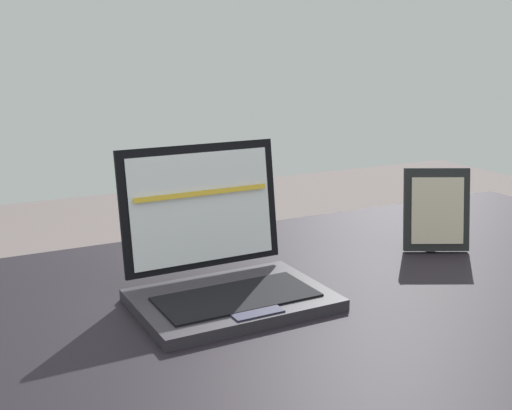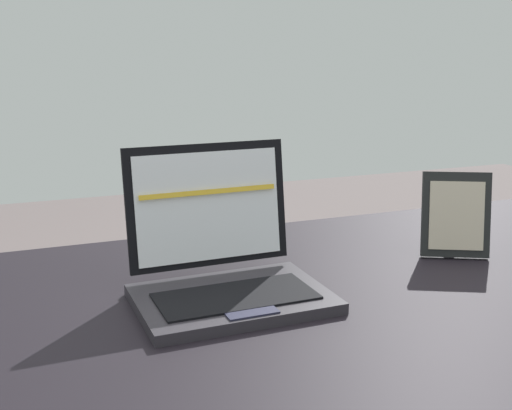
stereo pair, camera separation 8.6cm
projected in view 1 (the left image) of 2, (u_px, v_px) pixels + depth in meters
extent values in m
cube|color=black|center=(278.00, 314.00, 0.90)|extent=(1.62, 0.78, 0.03)
cylinder|color=black|center=(478.00, 349.00, 1.61)|extent=(0.04, 0.04, 0.72)
cube|color=#2D292F|center=(232.00, 300.00, 0.89)|extent=(0.27, 0.19, 0.02)
cube|color=black|center=(237.00, 297.00, 0.88)|extent=(0.22, 0.11, 0.00)
cube|color=#212237|center=(257.00, 312.00, 0.83)|extent=(0.07, 0.03, 0.00)
cube|color=black|center=(201.00, 206.00, 0.95)|extent=(0.24, 0.04, 0.18)
cube|color=white|center=(202.00, 207.00, 0.95)|extent=(0.22, 0.03, 0.16)
cube|color=yellow|center=(202.00, 193.00, 0.94)|extent=(0.21, 0.01, 0.01)
cube|color=black|center=(436.00, 210.00, 1.11)|extent=(0.12, 0.08, 0.14)
cube|color=beige|center=(438.00, 211.00, 1.11)|extent=(0.09, 0.06, 0.11)
cube|color=black|center=(430.00, 237.00, 1.15)|extent=(0.02, 0.02, 0.03)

